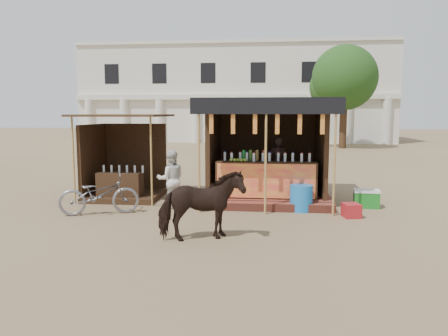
% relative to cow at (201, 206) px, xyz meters
% --- Properties ---
extents(ground, '(120.00, 120.00, 0.00)m').
position_rel_cow_xyz_m(ground, '(0.18, 0.76, -0.67)').
color(ground, '#846B4C').
rests_on(ground, ground).
extents(main_stall, '(3.60, 3.61, 2.78)m').
position_rel_cow_xyz_m(main_stall, '(1.19, 4.11, 0.35)').
color(main_stall, brown).
rests_on(main_stall, ground).
extents(secondary_stall, '(2.40, 2.40, 2.38)m').
position_rel_cow_xyz_m(secondary_stall, '(-2.99, 4.00, 0.18)').
color(secondary_stall, '#3B2415').
rests_on(secondary_stall, ground).
extents(cow, '(1.75, 1.26, 1.35)m').
position_rel_cow_xyz_m(cow, '(0.00, 0.00, 0.00)').
color(cow, black).
rests_on(cow, ground).
extents(motorbike, '(1.97, 1.27, 0.98)m').
position_rel_cow_xyz_m(motorbike, '(-2.77, 1.86, -0.18)').
color(motorbike, gray).
rests_on(motorbike, ground).
extents(bystander, '(0.87, 0.77, 1.49)m').
position_rel_cow_xyz_m(bystander, '(-1.23, 2.76, 0.07)').
color(bystander, silver).
rests_on(bystander, ground).
extents(blue_barrel, '(0.57, 0.57, 0.65)m').
position_rel_cow_xyz_m(blue_barrel, '(2.06, 2.76, -0.35)').
color(blue_barrel, blue).
rests_on(blue_barrel, ground).
extents(red_crate, '(0.43, 0.46, 0.32)m').
position_rel_cow_xyz_m(red_crate, '(3.18, 2.21, -0.51)').
color(red_crate, maroon).
rests_on(red_crate, ground).
extents(cooler, '(0.67, 0.49, 0.46)m').
position_rel_cow_xyz_m(cooler, '(3.76, 3.36, -0.44)').
color(cooler, '#1B7A22').
rests_on(cooler, ground).
extents(background_building, '(26.00, 7.45, 8.18)m').
position_rel_cow_xyz_m(background_building, '(-1.82, 30.70, 3.31)').
color(background_building, silver).
rests_on(background_building, ground).
extents(tree, '(4.50, 4.40, 7.00)m').
position_rel_cow_xyz_m(tree, '(5.99, 22.90, 3.96)').
color(tree, '#382314').
rests_on(tree, ground).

